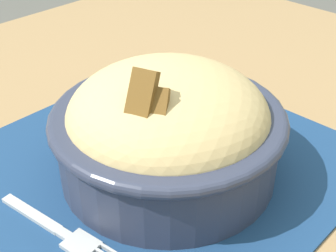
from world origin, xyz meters
The scene contains 3 objects.
placemat centered at (-0.04, -0.01, 0.75)m, with size 0.43×0.33×0.00m, color navy.
bowl centered at (-0.08, 0.01, 0.80)m, with size 0.21×0.21×0.13m.
fork centered at (0.04, 0.01, 0.75)m, with size 0.03×0.13×0.00m.
Camera 1 is at (0.18, 0.25, 1.03)m, focal length 50.76 mm.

